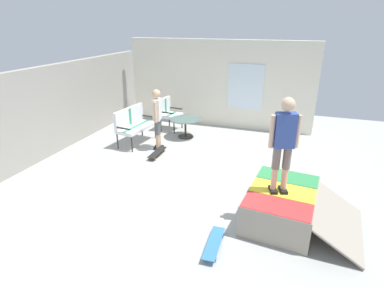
{
  "coord_description": "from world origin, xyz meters",
  "views": [
    {
      "loc": [
        -5.81,
        -1.95,
        3.27
      ],
      "look_at": [
        0.2,
        0.14,
        0.7
      ],
      "focal_mm": 28.77,
      "sensor_mm": 36.0,
      "label": 1
    }
  ],
  "objects_px": {
    "person_skater": "(284,140)",
    "skateboard_by_bench": "(157,153)",
    "patio_chair_near_house": "(168,111)",
    "skate_ramp": "(283,205)",
    "skateboard_spare": "(214,243)",
    "patio_table": "(185,124)",
    "person_watching": "(157,115)",
    "patio_bench": "(133,122)"
  },
  "relations": [
    {
      "from": "person_skater",
      "to": "skateboard_by_bench",
      "type": "xyz_separation_m",
      "value": [
        1.85,
        3.14,
        -1.43
      ]
    },
    {
      "from": "patio_chair_near_house",
      "to": "person_skater",
      "type": "xyz_separation_m",
      "value": [
        -3.88,
        -3.69,
        0.9
      ]
    },
    {
      "from": "skate_ramp",
      "to": "person_skater",
      "type": "height_order",
      "value": "person_skater"
    },
    {
      "from": "skateboard_spare",
      "to": "skateboard_by_bench",
      "type": "bearing_deg",
      "value": 38.65
    },
    {
      "from": "patio_table",
      "to": "person_skater",
      "type": "distance_m",
      "value": 4.61
    },
    {
      "from": "person_watching",
      "to": "skateboard_spare",
      "type": "distance_m",
      "value": 4.26
    },
    {
      "from": "patio_bench",
      "to": "person_watching",
      "type": "height_order",
      "value": "person_watching"
    },
    {
      "from": "patio_chair_near_house",
      "to": "person_watching",
      "type": "bearing_deg",
      "value": -166.51
    },
    {
      "from": "person_watching",
      "to": "skateboard_by_bench",
      "type": "bearing_deg",
      "value": -159.02
    },
    {
      "from": "patio_bench",
      "to": "skateboard_spare",
      "type": "height_order",
      "value": "patio_bench"
    },
    {
      "from": "patio_bench",
      "to": "skateboard_by_bench",
      "type": "height_order",
      "value": "patio_bench"
    },
    {
      "from": "patio_bench",
      "to": "skateboard_by_bench",
      "type": "xyz_separation_m",
      "value": [
        -0.61,
        -1.01,
        -0.53
      ]
    },
    {
      "from": "skate_ramp",
      "to": "skateboard_by_bench",
      "type": "height_order",
      "value": "skate_ramp"
    },
    {
      "from": "patio_chair_near_house",
      "to": "patio_table",
      "type": "xyz_separation_m",
      "value": [
        -0.49,
        -0.77,
        -0.21
      ]
    },
    {
      "from": "patio_bench",
      "to": "patio_chair_near_house",
      "type": "xyz_separation_m",
      "value": [
        1.41,
        -0.46,
        -0.0
      ]
    },
    {
      "from": "patio_chair_near_house",
      "to": "skateboard_spare",
      "type": "height_order",
      "value": "patio_chair_near_house"
    },
    {
      "from": "person_watching",
      "to": "patio_bench",
      "type": "bearing_deg",
      "value": 79.05
    },
    {
      "from": "patio_chair_near_house",
      "to": "skateboard_by_bench",
      "type": "bearing_deg",
      "value": -164.79
    },
    {
      "from": "patio_chair_near_house",
      "to": "skateboard_spare",
      "type": "bearing_deg",
      "value": -149.78
    },
    {
      "from": "patio_bench",
      "to": "patio_table",
      "type": "bearing_deg",
      "value": -53.11
    },
    {
      "from": "person_skater",
      "to": "skateboard_spare",
      "type": "distance_m",
      "value": 1.95
    },
    {
      "from": "person_skater",
      "to": "patio_chair_near_house",
      "type": "bearing_deg",
      "value": 43.56
    },
    {
      "from": "skateboard_by_bench",
      "to": "person_skater",
      "type": "bearing_deg",
      "value": -120.55
    },
    {
      "from": "skate_ramp",
      "to": "skateboard_spare",
      "type": "distance_m",
      "value": 1.47
    },
    {
      "from": "patio_bench",
      "to": "skateboard_spare",
      "type": "relative_size",
      "value": 1.61
    },
    {
      "from": "patio_chair_near_house",
      "to": "skateboard_by_bench",
      "type": "distance_m",
      "value": 2.16
    },
    {
      "from": "patio_table",
      "to": "skate_ramp",
      "type": "bearing_deg",
      "value": -137.49
    },
    {
      "from": "person_watching",
      "to": "skateboard_by_bench",
      "type": "xyz_separation_m",
      "value": [
        -0.45,
        -0.17,
        -0.86
      ]
    },
    {
      "from": "person_skater",
      "to": "skateboard_spare",
      "type": "relative_size",
      "value": 2.0
    },
    {
      "from": "person_skater",
      "to": "patio_bench",
      "type": "bearing_deg",
      "value": 59.29
    },
    {
      "from": "person_skater",
      "to": "skateboard_by_bench",
      "type": "distance_m",
      "value": 3.91
    },
    {
      "from": "patio_table",
      "to": "skateboard_spare",
      "type": "bearing_deg",
      "value": -154.61
    },
    {
      "from": "skate_ramp",
      "to": "skateboard_by_bench",
      "type": "distance_m",
      "value": 3.71
    },
    {
      "from": "patio_table",
      "to": "skateboard_spare",
      "type": "relative_size",
      "value": 1.11
    },
    {
      "from": "skate_ramp",
      "to": "skateboard_by_bench",
      "type": "xyz_separation_m",
      "value": [
        1.78,
        3.25,
        -0.2
      ]
    },
    {
      "from": "patio_table",
      "to": "person_skater",
      "type": "relative_size",
      "value": 0.56
    },
    {
      "from": "patio_bench",
      "to": "person_watching",
      "type": "distance_m",
      "value": 0.92
    },
    {
      "from": "skate_ramp",
      "to": "skateboard_spare",
      "type": "bearing_deg",
      "value": 140.11
    },
    {
      "from": "patio_bench",
      "to": "person_skater",
      "type": "distance_m",
      "value": 4.91
    },
    {
      "from": "skate_ramp",
      "to": "person_watching",
      "type": "relative_size",
      "value": 1.23
    },
    {
      "from": "patio_table",
      "to": "person_skater",
      "type": "xyz_separation_m",
      "value": [
        -3.38,
        -2.92,
        1.11
      ]
    },
    {
      "from": "skateboard_by_bench",
      "to": "skateboard_spare",
      "type": "xyz_separation_m",
      "value": [
        -2.9,
        -2.32,
        0.0
      ]
    }
  ]
}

